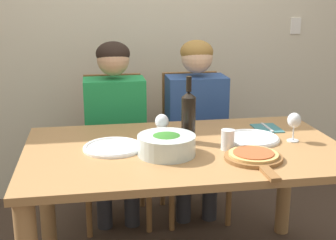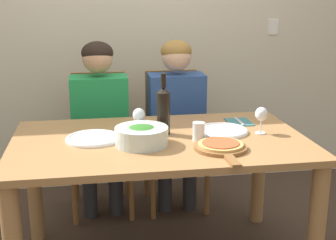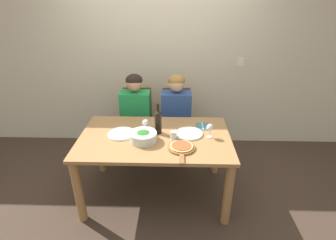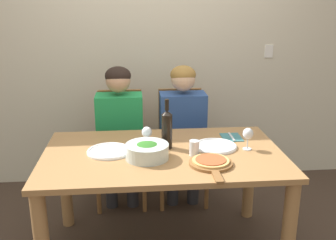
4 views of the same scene
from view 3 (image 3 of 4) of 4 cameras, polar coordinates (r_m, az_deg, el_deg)
ground_plane at (r=3.19m, az=-2.57°, el=-15.45°), size 40.00×40.00×0.00m
back_wall at (r=3.72m, az=-1.62°, el=14.23°), size 10.00×0.06×2.70m
dining_table at (r=2.82m, az=-2.82°, el=-5.86°), size 1.58×0.95×0.76m
chair_left at (r=3.63m, az=-6.63°, el=-0.41°), size 0.42×0.42×0.97m
chair_right at (r=3.59m, az=1.74°, el=-0.52°), size 0.42×0.42×0.97m
person_woman at (r=3.43m, az=-7.07°, el=1.97°), size 0.47×0.51×1.21m
person_man at (r=3.39m, az=1.79°, el=1.87°), size 0.47×0.51×1.21m
wine_bottle at (r=2.75m, az=-2.16°, el=-0.28°), size 0.07×0.07×0.34m
broccoli_bowl at (r=2.66m, az=-5.40°, el=-3.60°), size 0.28×0.28×0.10m
dinner_plate_left at (r=2.82m, az=-10.04°, el=-2.95°), size 0.29×0.29×0.02m
dinner_plate_right at (r=2.79m, az=4.64°, el=-2.94°), size 0.29×0.29×0.02m
pizza_on_board at (r=2.53m, az=2.94°, el=-5.99°), size 0.27×0.41×0.04m
wine_glass_left at (r=2.79m, az=-4.90°, el=-0.78°), size 0.07×0.07×0.15m
wine_glass_right at (r=2.71m, az=9.09°, el=-1.80°), size 0.07×0.07×0.15m
water_tumbler at (r=2.66m, az=1.23°, el=-3.45°), size 0.07×0.07×0.10m
fork_on_napkin at (r=2.96m, az=7.51°, el=-1.36°), size 0.14×0.18×0.01m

